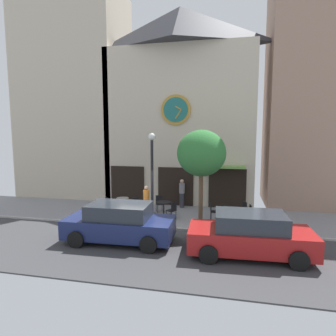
% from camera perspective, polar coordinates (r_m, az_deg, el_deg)
% --- Properties ---
extents(ground_plane, '(27.85, 9.49, 0.13)m').
position_cam_1_polar(ground_plane, '(13.42, -6.48, -12.04)').
color(ground_plane, gray).
extents(clock_building, '(9.14, 3.68, 11.89)m').
position_cam_1_polar(clock_building, '(18.31, 2.30, 12.60)').
color(clock_building, beige).
rests_on(clock_building, ground_plane).
extents(neighbor_building_left, '(6.99, 4.64, 13.93)m').
position_cam_1_polar(neighbor_building_left, '(22.10, -17.89, 13.42)').
color(neighbor_building_left, beige).
rests_on(neighbor_building_left, ground_plane).
extents(neighbor_building_right, '(6.50, 4.02, 13.04)m').
position_cam_1_polar(neighbor_building_right, '(19.67, 28.77, 12.47)').
color(neighbor_building_right, '#9E7A66').
rests_on(neighbor_building_right, ground_plane).
extents(street_lamp, '(0.36, 0.36, 4.35)m').
position_cam_1_polar(street_lamp, '(14.14, -3.18, -1.72)').
color(street_lamp, black).
rests_on(street_lamp, ground_plane).
extents(street_tree, '(2.24, 2.02, 4.49)m').
position_cam_1_polar(street_tree, '(13.19, 6.65, 2.84)').
color(street_tree, brown).
rests_on(street_tree, ground_plane).
extents(cafe_table_near_door, '(0.71, 0.71, 0.75)m').
position_cam_1_polar(cafe_table_near_door, '(16.31, -9.00, -6.64)').
color(cafe_table_near_door, black).
rests_on(cafe_table_near_door, ground_plane).
extents(cafe_table_center_right, '(0.78, 0.78, 0.74)m').
position_cam_1_polar(cafe_table_center_right, '(15.25, -0.85, -7.43)').
color(cafe_table_center_right, black).
rests_on(cafe_table_center_right, ground_plane).
extents(cafe_table_rightmost, '(0.75, 0.75, 0.72)m').
position_cam_1_polar(cafe_table_rightmost, '(14.58, 12.17, -8.37)').
color(cafe_table_rightmost, black).
rests_on(cafe_table_rightmost, ground_plane).
extents(cafe_chair_curbside, '(0.55, 0.55, 0.90)m').
position_cam_1_polar(cafe_chair_curbside, '(15.80, -6.67, -7.05)').
color(cafe_chair_curbside, black).
rests_on(cafe_chair_curbside, ground_plane).
extents(cafe_chair_facing_street, '(0.55, 0.55, 0.90)m').
position_cam_1_polar(cafe_chair_facing_street, '(14.58, 0.88, -8.19)').
color(cafe_chair_facing_street, black).
rests_on(cafe_chair_facing_street, ground_plane).
extents(cafe_chair_facing_wall, '(0.44, 0.44, 0.90)m').
position_cam_1_polar(cafe_chair_facing_wall, '(14.56, 15.64, -8.47)').
color(cafe_chair_facing_wall, black).
rests_on(cafe_chair_facing_wall, ground_plane).
extents(cafe_chair_near_lamp, '(0.54, 0.54, 0.90)m').
position_cam_1_polar(cafe_chair_near_lamp, '(16.03, -1.69, -6.80)').
color(cafe_chair_near_lamp, black).
rests_on(cafe_chair_near_lamp, ground_plane).
extents(cafe_chair_by_entrance, '(0.45, 0.45, 0.90)m').
position_cam_1_polar(cafe_chair_by_entrance, '(14.61, 8.89, -8.24)').
color(cafe_chair_by_entrance, black).
rests_on(cafe_chair_by_entrance, ground_plane).
extents(cafe_chair_under_awning, '(0.57, 0.57, 0.90)m').
position_cam_1_polar(cafe_chair_under_awning, '(15.83, -11.54, -7.12)').
color(cafe_chair_under_awning, black).
rests_on(cafe_chair_under_awning, ground_plane).
extents(cafe_chair_right_end, '(0.57, 0.57, 0.90)m').
position_cam_1_polar(cafe_chair_right_end, '(13.93, 14.22, -9.12)').
color(cafe_chair_right_end, black).
rests_on(cafe_chair_right_end, ground_plane).
extents(cafe_chair_outer, '(0.54, 0.54, 0.90)m').
position_cam_1_polar(cafe_chair_outer, '(15.13, 14.64, -7.86)').
color(cafe_chair_outer, black).
rests_on(cafe_chair_outer, ground_plane).
extents(pedestrian_grey, '(0.45, 0.45, 1.67)m').
position_cam_1_polar(pedestrian_grey, '(16.83, 2.76, -4.98)').
color(pedestrian_grey, '#2D2D38').
rests_on(pedestrian_grey, ground_plane).
extents(pedestrian_orange, '(0.41, 0.41, 1.67)m').
position_cam_1_polar(pedestrian_orange, '(14.88, -4.31, -6.57)').
color(pedestrian_orange, '#2D2D38').
rests_on(pedestrian_orange, ground_plane).
extents(parked_car_navy, '(4.34, 2.10, 1.55)m').
position_cam_1_polar(parked_car_navy, '(11.83, -9.58, -10.71)').
color(parked_car_navy, navy).
rests_on(parked_car_navy, ground_plane).
extents(parked_car_red, '(4.38, 2.18, 1.55)m').
position_cam_1_polar(parked_car_red, '(10.80, 15.94, -12.62)').
color(parked_car_red, maroon).
rests_on(parked_car_red, ground_plane).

